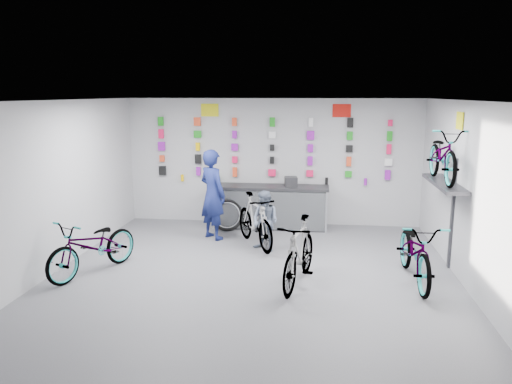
# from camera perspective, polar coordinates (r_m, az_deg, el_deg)

# --- Properties ---
(floor) EXTENTS (8.00, 8.00, 0.00)m
(floor) POSITION_cam_1_polar(r_m,az_deg,el_deg) (8.47, -0.66, -10.36)
(floor) COLOR #4E4E53
(floor) RESTS_ON ground
(ceiling) EXTENTS (8.00, 8.00, 0.00)m
(ceiling) POSITION_cam_1_polar(r_m,az_deg,el_deg) (7.87, -0.71, 10.39)
(ceiling) COLOR white
(ceiling) RESTS_ON wall_back
(wall_back) EXTENTS (7.00, 0.00, 7.00)m
(wall_back) POSITION_cam_1_polar(r_m,az_deg,el_deg) (11.96, 1.88, 3.46)
(wall_back) COLOR #AFAFB1
(wall_back) RESTS_ON floor
(wall_front) EXTENTS (7.00, 0.00, 7.00)m
(wall_front) POSITION_cam_1_polar(r_m,az_deg,el_deg) (4.26, -8.01, -11.16)
(wall_front) COLOR #AFAFB1
(wall_front) RESTS_ON floor
(wall_left) EXTENTS (0.00, 8.00, 8.00)m
(wall_left) POSITION_cam_1_polar(r_m,az_deg,el_deg) (9.18, -22.90, 0.20)
(wall_left) COLOR #AFAFB1
(wall_left) RESTS_ON floor
(wall_right) EXTENTS (0.00, 8.00, 8.00)m
(wall_right) POSITION_cam_1_polar(r_m,az_deg,el_deg) (8.33, 23.92, -0.93)
(wall_right) COLOR #AFAFB1
(wall_right) RESTS_ON floor
(counter) EXTENTS (2.70, 0.66, 1.00)m
(counter) POSITION_cam_1_polar(r_m,az_deg,el_deg) (11.69, 1.64, -1.77)
(counter) COLOR black
(counter) RESTS_ON floor
(merch_wall) EXTENTS (5.57, 0.08, 1.56)m
(merch_wall) POSITION_cam_1_polar(r_m,az_deg,el_deg) (11.86, 1.58, 4.83)
(merch_wall) COLOR black
(merch_wall) RESTS_ON wall_back
(wall_bracket) EXTENTS (0.39, 1.90, 2.00)m
(wall_bracket) POSITION_cam_1_polar(r_m,az_deg,el_deg) (9.43, 20.83, 0.40)
(wall_bracket) COLOR #333338
(wall_bracket) RESTS_ON wall_right
(sign_left) EXTENTS (0.42, 0.02, 0.30)m
(sign_left) POSITION_cam_1_polar(r_m,az_deg,el_deg) (12.06, -5.30, 9.30)
(sign_left) COLOR yellow
(sign_left) RESTS_ON wall_back
(sign_right) EXTENTS (0.42, 0.02, 0.30)m
(sign_right) POSITION_cam_1_polar(r_m,az_deg,el_deg) (11.80, 9.77, 9.15)
(sign_right) COLOR red
(sign_right) RESTS_ON wall_back
(sign_side) EXTENTS (0.02, 0.40, 0.30)m
(sign_side) POSITION_cam_1_polar(r_m,az_deg,el_deg) (9.33, 22.26, 7.55)
(sign_side) COLOR yellow
(sign_side) RESTS_ON wall_right
(bike_left) EXTENTS (1.39, 2.03, 1.01)m
(bike_left) POSITION_cam_1_polar(r_m,az_deg,el_deg) (9.18, -18.11, -5.86)
(bike_left) COLOR gray
(bike_left) RESTS_ON floor
(bike_center) EXTENTS (0.91, 1.93, 1.12)m
(bike_center) POSITION_cam_1_polar(r_m,az_deg,el_deg) (8.23, 4.96, -6.90)
(bike_center) COLOR gray
(bike_center) RESTS_ON floor
(bike_right) EXTENTS (0.80, 2.08, 1.08)m
(bike_right) POSITION_cam_1_polar(r_m,az_deg,el_deg) (8.77, 17.79, -6.41)
(bike_right) COLOR gray
(bike_right) RESTS_ON floor
(bike_service) EXTENTS (1.33, 1.83, 1.09)m
(bike_service) POSITION_cam_1_polar(r_m,az_deg,el_deg) (10.26, -0.11, -3.28)
(bike_service) COLOR gray
(bike_service) RESTS_ON floor
(bike_wall) EXTENTS (0.63, 1.80, 0.95)m
(bike_wall) POSITION_cam_1_polar(r_m,az_deg,el_deg) (9.33, 20.62, 3.97)
(bike_wall) COLOR gray
(bike_wall) RESTS_ON wall_bracket
(clerk) EXTENTS (0.85, 0.81, 1.95)m
(clerk) POSITION_cam_1_polar(r_m,az_deg,el_deg) (10.76, -4.98, -0.29)
(clerk) COLOR navy
(clerk) RESTS_ON floor
(customer) EXTENTS (0.75, 0.71, 1.22)m
(customer) POSITION_cam_1_polar(r_m,az_deg,el_deg) (9.95, 1.06, -3.35)
(customer) COLOR slate
(customer) RESTS_ON floor
(spare_wheel) EXTENTS (0.77, 0.36, 0.74)m
(spare_wheel) POSITION_cam_1_polar(r_m,az_deg,el_deg) (11.49, -3.32, -2.65)
(spare_wheel) COLOR black
(spare_wheel) RESTS_ON floor
(register) EXTENTS (0.32, 0.34, 0.22)m
(register) POSITION_cam_1_polar(r_m,az_deg,el_deg) (11.54, 4.02, 1.20)
(register) COLOR black
(register) RESTS_ON counter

